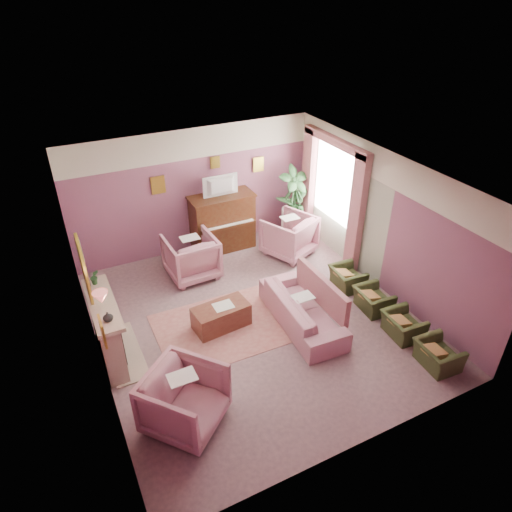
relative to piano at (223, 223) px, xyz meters
name	(u,v)px	position (x,y,z in m)	size (l,w,h in m)	color
floor	(255,320)	(-0.50, -2.68, -0.65)	(5.50, 6.00, 0.01)	#7C5E62
ceiling	(255,179)	(-0.50, -2.68, 2.15)	(5.50, 6.00, 0.01)	silver
wall_back	(195,191)	(-0.50, 0.32, 0.75)	(5.50, 0.02, 2.80)	#673E5F
wall_front	(366,374)	(-0.50, -5.68, 0.75)	(5.50, 0.02, 2.80)	#673E5F
wall_left	(88,300)	(-3.25, -2.68, 0.75)	(0.02, 6.00, 2.80)	#673E5F
wall_right	(382,222)	(2.25, -2.68, 0.75)	(0.02, 6.00, 2.80)	#673E5F
picture_rail_band	(191,144)	(-0.50, 0.31, 1.82)	(5.50, 0.01, 0.65)	beige
stripe_panel	(341,211)	(2.23, -1.38, 0.42)	(0.01, 3.00, 2.15)	#A1A990
fireplace_surround	(107,332)	(-3.09, -2.48, -0.10)	(0.30, 1.40, 1.10)	tan
fireplace_inset	(114,337)	(-2.99, -2.48, -0.25)	(0.18, 0.72, 0.68)	black
fire_ember	(118,345)	(-2.95, -2.48, -0.43)	(0.06, 0.54, 0.10)	orange
mantel_shelf	(102,304)	(-3.06, -2.48, 0.47)	(0.40, 1.55, 0.07)	tan
hearth	(124,353)	(-2.89, -2.48, -0.64)	(0.55, 1.50, 0.02)	tan
mirror_frame	(84,270)	(-3.20, -2.48, 1.15)	(0.04, 0.72, 1.20)	gold
mirror_glass	(86,269)	(-3.17, -2.48, 1.15)	(0.01, 0.60, 1.06)	white
sconce_shade	(101,298)	(-3.12, -3.53, 1.33)	(0.20, 0.20, 0.16)	#E2645D
piano	(223,223)	(0.00, 0.00, 0.00)	(1.40, 0.60, 1.30)	#3E1F0F
piano_keyshelf	(229,227)	(0.00, -0.35, 0.07)	(1.30, 0.12, 0.06)	#3E1F0F
piano_keys	(229,225)	(0.00, -0.35, 0.11)	(1.20, 0.08, 0.02)	silver
piano_top	(221,196)	(0.00, 0.00, 0.66)	(1.45, 0.65, 0.04)	#3E1F0F
television	(222,185)	(0.00, -0.05, 0.95)	(0.80, 0.12, 0.48)	black
print_back_left	(158,185)	(-1.30, 0.28, 1.07)	(0.30, 0.03, 0.38)	gold
print_back_right	(258,164)	(1.05, 0.28, 1.13)	(0.26, 0.03, 0.34)	gold
print_back_mid	(215,162)	(0.00, 0.28, 1.35)	(0.22, 0.03, 0.26)	gold
print_left_wall	(102,332)	(-3.21, -3.88, 1.07)	(0.03, 0.28, 0.36)	gold
window_blind	(335,180)	(2.20, -1.13, 1.05)	(0.03, 1.40, 1.80)	silver
curtain_left	(356,215)	(2.12, -2.05, 0.65)	(0.16, 0.34, 2.60)	#9A595F
curtain_right	(308,183)	(2.12, -0.21, 0.65)	(0.16, 0.34, 2.60)	#9A595F
pelmet	(336,142)	(2.12, -1.13, 1.91)	(0.16, 2.20, 0.16)	#9A595F
mantel_plant	(95,277)	(-3.05, -1.93, 0.64)	(0.16, 0.16, 0.28)	#224B24
mantel_vase	(108,317)	(-3.05, -2.98, 0.58)	(0.16, 0.16, 0.16)	beige
area_rug	(226,326)	(-1.06, -2.62, -0.64)	(2.50, 1.80, 0.01)	#A6635C
coffee_table	(221,317)	(-1.13, -2.57, -0.43)	(1.00, 0.50, 0.45)	#582C20
table_paper	(223,306)	(-1.08, -2.57, -0.20)	(0.35, 0.28, 0.01)	silver
sofa	(302,305)	(0.23, -3.14, -0.23)	(0.69, 2.08, 0.84)	#BB7E8C
sofa_throw	(322,291)	(0.63, -3.14, -0.05)	(0.10, 1.57, 0.58)	#9A595F
floral_armchair_left	(191,255)	(-1.04, -0.76, -0.14)	(0.99, 0.99, 1.03)	#BB7E8C
floral_armchair_right	(289,234)	(1.24, -0.90, -0.14)	(0.99, 0.99, 1.03)	#BB7E8C
floral_armchair_front	(185,398)	(-2.39, -4.29, -0.14)	(0.99, 0.99, 1.03)	#BB7E8C
olive_chair_a	(438,352)	(1.65, -5.04, -0.36)	(0.47, 0.68, 0.58)	#374120
olive_chair_b	(403,322)	(1.65, -4.22, -0.36)	(0.47, 0.68, 0.58)	#374120
olive_chair_c	(373,297)	(1.65, -3.40, -0.36)	(0.47, 0.68, 0.58)	#374120
olive_chair_d	(348,275)	(1.65, -2.58, -0.36)	(0.47, 0.68, 0.58)	#374120
side_table	(292,222)	(1.74, -0.17, -0.30)	(0.52, 0.52, 0.70)	white
side_plant_big	(293,202)	(1.74, -0.17, 0.22)	(0.30, 0.30, 0.34)	#224B24
side_plant_small	(299,204)	(1.86, -0.27, 0.19)	(0.16, 0.16, 0.28)	#224B24
palm_pot	(292,230)	(1.73, -0.23, -0.48)	(0.34, 0.34, 0.34)	brown
palm_plant	(294,196)	(1.73, -0.23, 0.41)	(0.76, 0.76, 1.44)	#224B24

